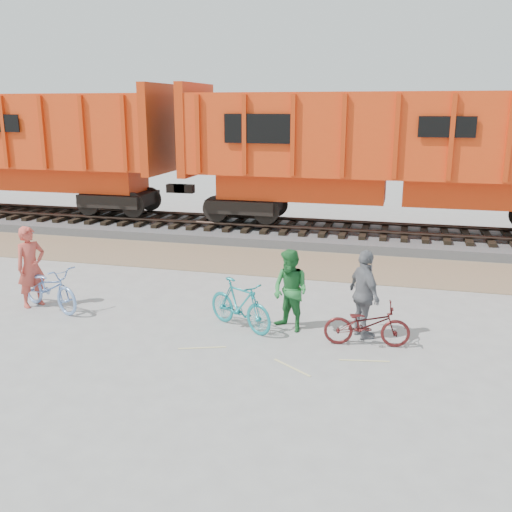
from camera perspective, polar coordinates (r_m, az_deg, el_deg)
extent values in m
plane|color=#9E9E99|center=(11.35, 0.79, -8.12)|extent=(120.00, 120.00, 0.00)
cube|color=#8E7558|center=(16.46, 5.37, -0.84)|extent=(120.00, 3.00, 0.02)
cube|color=slate|center=(19.79, 7.03, 2.18)|extent=(120.00, 4.00, 0.30)
cube|color=black|center=(21.55, -10.37, 3.65)|extent=(0.22, 2.60, 0.12)
cube|color=black|center=(19.74, 7.05, 2.78)|extent=(0.22, 2.60, 0.12)
cylinder|color=#382821|center=(19.02, 6.77, 2.70)|extent=(120.00, 0.12, 0.12)
cylinder|color=#382821|center=(20.42, 7.34, 3.51)|extent=(120.00, 0.12, 0.12)
cube|color=black|center=(24.77, -23.89, 5.42)|extent=(11.20, 2.20, 0.80)
cube|color=red|center=(24.66, -24.10, 7.36)|extent=(11.76, 1.65, 0.90)
cube|color=#BE310B|center=(20.96, -9.44, 12.43)|extent=(0.30, 3.06, 3.10)
cube|color=black|center=(19.48, 13.48, 4.06)|extent=(11.20, 2.20, 0.80)
cube|color=red|center=(19.34, 13.63, 6.53)|extent=(11.76, 1.65, 0.90)
cube|color=red|center=(19.18, 13.95, 11.71)|extent=(14.00, 3.00, 2.60)
cube|color=#BE310B|center=(20.47, -6.03, 12.49)|extent=(0.30, 3.06, 3.10)
cube|color=black|center=(18.16, 0.21, 12.62)|extent=(2.20, 0.04, 0.90)
imported|color=#779CD9|center=(13.51, -19.94, -2.96)|extent=(2.04, 1.37, 1.01)
imported|color=teal|center=(11.60, -1.62, -4.88)|extent=(1.73, 1.26, 1.03)
imported|color=#4E1616|center=(11.03, 11.04, -6.73)|extent=(1.67, 0.76, 0.85)
imported|color=#C04639|center=(13.76, -21.58, -1.00)|extent=(0.70, 0.80, 1.84)
imported|color=#267635|center=(11.46, 3.46, -3.47)|extent=(1.02, 0.95, 1.66)
imported|color=slate|center=(11.26, 10.78, -3.80)|extent=(0.92, 1.10, 1.76)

